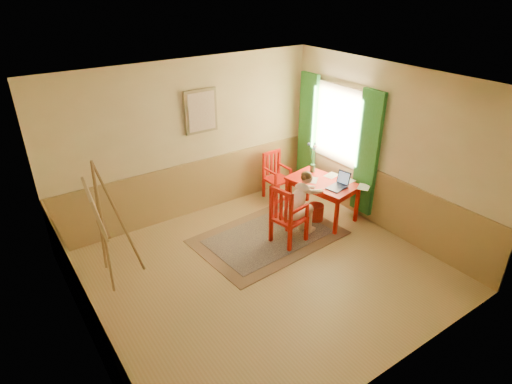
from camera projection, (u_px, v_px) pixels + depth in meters
room at (264, 189)px, 5.81m from camera, size 5.04×4.54×2.84m
wainscot at (234, 221)px, 6.80m from camera, size 5.00×4.50×1.00m
window at (336, 136)px, 7.86m from camera, size 0.12×2.01×2.20m
wall_portrait at (201, 111)px, 7.32m from camera, size 0.60×0.05×0.76m
rug at (268, 237)px, 7.29m from camera, size 2.51×1.78×0.02m
table at (322, 186)px, 7.63m from camera, size 0.93×1.31×0.72m
chair_left at (287, 216)px, 6.92m from camera, size 0.56×0.54×1.04m
chair_back at (276, 176)px, 8.39m from camera, size 0.42×0.44×0.94m
figure at (300, 203)px, 7.04m from camera, size 0.89×0.46×1.16m
laptop at (339, 184)px, 7.37m from camera, size 0.45×0.32×0.25m
papers at (338, 181)px, 7.60m from camera, size 0.88×1.03×0.00m
vase at (313, 159)px, 7.84m from camera, size 0.23×0.28×0.55m
wastebasket at (316, 213)px, 7.73m from camera, size 0.33×0.33×0.31m
easel at (98, 213)px, 5.81m from camera, size 0.67×0.84×1.88m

